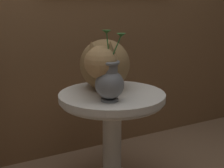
{
  "coord_description": "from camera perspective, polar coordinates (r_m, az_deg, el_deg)",
  "views": [
    {
      "loc": [
        -0.63,
        -1.34,
        1.05
      ],
      "look_at": [
        0.16,
        0.13,
        0.62
      ],
      "focal_mm": 52.46,
      "sensor_mm": 36.0,
      "label": 1
    }
  ],
  "objects": [
    {
      "name": "pewter_vase_with_ivy",
      "position": [
        1.57,
        -0.41,
        0.48
      ],
      "size": [
        0.14,
        0.14,
        0.34
      ],
      "color": "slate",
      "rests_on": "wicker_side_table"
    },
    {
      "name": "cat",
      "position": [
        1.77,
        -1.35,
        3.47
      ],
      "size": [
        0.41,
        0.57,
        0.29
      ],
      "color": "olive",
      "rests_on": "wicker_side_table"
    },
    {
      "name": "wicker_side_table",
      "position": [
        1.79,
        -0.0,
        -6.76
      ],
      "size": [
        0.57,
        0.57,
        0.57
      ],
      "color": "silver",
      "rests_on": "ground_plane"
    }
  ]
}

